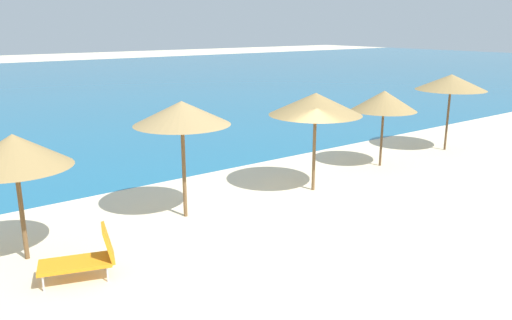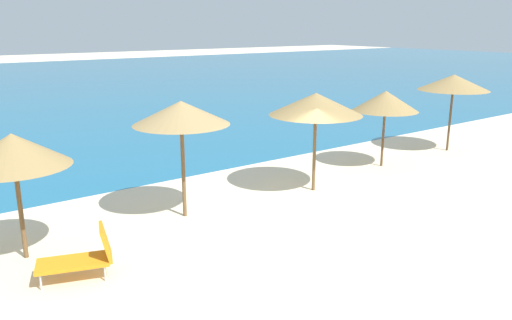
{
  "view_description": "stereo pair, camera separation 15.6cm",
  "coord_description": "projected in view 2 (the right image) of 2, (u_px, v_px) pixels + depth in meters",
  "views": [
    {
      "loc": [
        -8.13,
        -8.41,
        4.65
      ],
      "look_at": [
        0.08,
        2.41,
        1.02
      ],
      "focal_mm": 35.56,
      "sensor_mm": 36.0,
      "label": 1
    },
    {
      "loc": [
        -8.01,
        -8.5,
        4.65
      ],
      "look_at": [
        0.08,
        2.41,
        1.02
      ],
      "focal_mm": 35.56,
      "sensor_mm": 36.0,
      "label": 2
    }
  ],
  "objects": [
    {
      "name": "beach_umbrella_2",
      "position": [
        181.0,
        113.0,
        12.09
      ],
      "size": [
        2.34,
        2.34,
        2.91
      ],
      "color": "brown",
      "rests_on": "ground_plane"
    },
    {
      "name": "beach_umbrella_3",
      "position": [
        316.0,
        104.0,
        14.11
      ],
      "size": [
        2.63,
        2.63,
        2.83
      ],
      "color": "brown",
      "rests_on": "ground_plane"
    },
    {
      "name": "sea_water",
      "position": [
        11.0,
        88.0,
        38.48
      ],
      "size": [
        160.0,
        56.98,
        0.01
      ],
      "primitive_type": "cube",
      "color": "#1E6B93",
      "rests_on": "ground_plane"
    },
    {
      "name": "ground_plane",
      "position": [
        312.0,
        221.0,
        12.41
      ],
      "size": [
        160.0,
        160.0,
        0.0
      ],
      "primitive_type": "plane",
      "color": "beige"
    },
    {
      "name": "beach_umbrella_5",
      "position": [
        454.0,
        83.0,
        18.76
      ],
      "size": [
        2.58,
        2.58,
        2.88
      ],
      "color": "brown",
      "rests_on": "ground_plane"
    },
    {
      "name": "lounge_chair_0",
      "position": [
        83.0,
        257.0,
        9.54
      ],
      "size": [
        1.51,
        1.05,
        0.99
      ],
      "rotation": [
        0.0,
        0.0,
        1.25
      ],
      "color": "orange",
      "rests_on": "ground_plane"
    },
    {
      "name": "beach_umbrella_4",
      "position": [
        385.0,
        101.0,
        16.7
      ],
      "size": [
        2.17,
        2.17,
        2.56
      ],
      "color": "brown",
      "rests_on": "ground_plane"
    },
    {
      "name": "beach_umbrella_1",
      "position": [
        13.0,
        150.0,
        9.9
      ],
      "size": [
        2.19,
        2.19,
        2.62
      ],
      "color": "brown",
      "rests_on": "ground_plane"
    }
  ]
}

